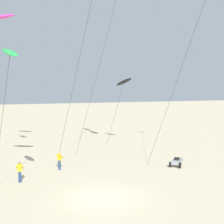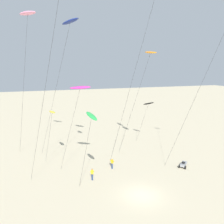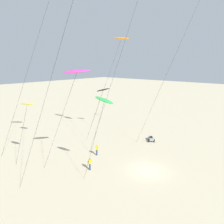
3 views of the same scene
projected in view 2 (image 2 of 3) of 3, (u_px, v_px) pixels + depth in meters
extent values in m
plane|color=beige|center=(142.00, 195.00, 27.99)|extent=(260.00, 260.00, 0.00)
ellipsoid|color=pink|center=(27.00, 13.00, 33.76)|extent=(2.90, 3.09, 0.65)
cylinder|color=#262626|center=(23.00, 91.00, 38.12)|extent=(2.88, 5.65, 22.61)
cylinder|color=#262626|center=(131.00, 85.00, 31.62)|extent=(3.83, 7.52, 25.58)
ellipsoid|color=green|center=(92.00, 116.00, 26.55)|extent=(1.24, 2.27, 0.99)
cylinder|color=#262626|center=(85.00, 154.00, 28.38)|extent=(1.22, 2.37, 9.56)
cylinder|color=#262626|center=(44.00, 94.00, 26.41)|extent=(4.33, 8.51, 24.27)
ellipsoid|color=#D8339E|center=(80.00, 87.00, 29.26)|extent=(2.84, 2.59, 0.68)
cylinder|color=#262626|center=(70.00, 132.00, 32.26)|extent=(2.37, 4.65, 12.50)
ellipsoid|color=black|center=(148.00, 104.00, 44.98)|extent=(1.26, 3.27, 1.17)
cylinder|color=#262626|center=(142.00, 123.00, 46.73)|extent=(1.30, 2.53, 8.06)
ellipsoid|color=navy|center=(70.00, 21.00, 30.99)|extent=(2.43, 3.36, 0.85)
cylinder|color=#262626|center=(54.00, 97.00, 36.33)|extent=(4.40, 8.65, 20.92)
cylinder|color=#262626|center=(196.00, 95.00, 31.45)|extent=(3.90, 7.67, 22.72)
ellipsoid|color=orange|center=(151.00, 52.00, 34.40)|extent=(1.09, 3.01, 0.60)
cylinder|color=#262626|center=(133.00, 108.00, 38.20)|extent=(2.85, 5.59, 17.12)
ellipsoid|color=yellow|center=(52.00, 112.00, 34.75)|extent=(1.12, 2.48, 0.54)
cylinder|color=#262626|center=(49.00, 138.00, 36.49)|extent=(1.24, 2.41, 8.44)
cylinder|color=navy|center=(92.00, 177.00, 31.73)|extent=(0.22, 0.22, 0.88)
cube|color=gold|center=(92.00, 172.00, 31.59)|extent=(0.38, 0.28, 0.58)
sphere|color=#9E7051|center=(92.00, 169.00, 31.51)|extent=(0.20, 0.20, 0.20)
cylinder|color=gold|center=(91.00, 172.00, 31.57)|extent=(0.22, 0.51, 0.39)
cylinder|color=gold|center=(94.00, 172.00, 31.60)|extent=(0.22, 0.51, 0.39)
cylinder|color=navy|center=(112.00, 166.00, 35.24)|extent=(0.22, 0.22, 0.88)
cube|color=gold|center=(112.00, 161.00, 35.10)|extent=(0.36, 0.39, 0.58)
sphere|color=tan|center=(112.00, 159.00, 35.02)|extent=(0.20, 0.20, 0.20)
cylinder|color=gold|center=(111.00, 161.00, 35.21)|extent=(0.46, 0.36, 0.39)
cylinder|color=gold|center=(113.00, 161.00, 34.96)|extent=(0.46, 0.36, 0.39)
cube|color=gray|center=(184.00, 164.00, 35.91)|extent=(1.75, 1.63, 0.36)
cube|color=black|center=(183.00, 163.00, 35.72)|extent=(0.62, 0.62, 0.20)
cylinder|color=black|center=(185.00, 163.00, 36.62)|extent=(0.47, 0.43, 0.52)
cylinder|color=black|center=(179.00, 166.00, 35.56)|extent=(0.47, 0.43, 0.52)
cylinder|color=black|center=(185.00, 168.00, 35.10)|extent=(0.47, 0.43, 0.52)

